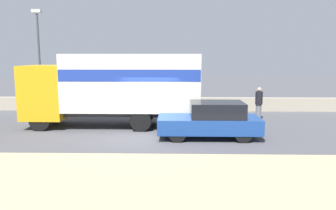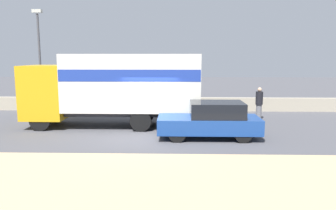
# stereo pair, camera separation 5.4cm
# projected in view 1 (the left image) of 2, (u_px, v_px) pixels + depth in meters

# --- Properties ---
(ground_plane) EXTENTS (80.00, 80.00, 0.00)m
(ground_plane) POSITION_uv_depth(u_px,v_px,m) (149.00, 136.00, 14.30)
(ground_plane) COLOR #47474C
(dirt_shoulder_foreground) EXTENTS (60.00, 4.73, 0.04)m
(dirt_shoulder_foreground) POSITION_uv_depth(u_px,v_px,m) (134.00, 179.00, 9.19)
(dirt_shoulder_foreground) COLOR tan
(dirt_shoulder_foreground) RESTS_ON ground_plane
(stone_wall_backdrop) EXTENTS (60.00, 0.35, 0.84)m
(stone_wall_backdrop) POSITION_uv_depth(u_px,v_px,m) (158.00, 104.00, 20.78)
(stone_wall_backdrop) COLOR #A39984
(stone_wall_backdrop) RESTS_ON ground_plane
(street_lamp) EXTENTS (0.56, 0.28, 6.23)m
(street_lamp) POSITION_uv_depth(u_px,v_px,m) (39.00, 53.00, 20.07)
(street_lamp) COLOR #4C4C51
(street_lamp) RESTS_ON ground_plane
(box_truck) EXTENTS (8.42, 2.41, 3.54)m
(box_truck) POSITION_uv_depth(u_px,v_px,m) (116.00, 85.00, 15.86)
(box_truck) COLOR gold
(box_truck) RESTS_ON ground_plane
(car_hatchback) EXTENTS (4.27, 1.76, 1.54)m
(car_hatchback) POSITION_uv_depth(u_px,v_px,m) (211.00, 120.00, 13.81)
(car_hatchback) COLOR navy
(car_hatchback) RESTS_ON ground_plane
(pedestrian) EXTENTS (0.39, 0.39, 1.77)m
(pedestrian) POSITION_uv_depth(u_px,v_px,m) (259.00, 103.00, 17.73)
(pedestrian) COLOR slate
(pedestrian) RESTS_ON ground_plane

